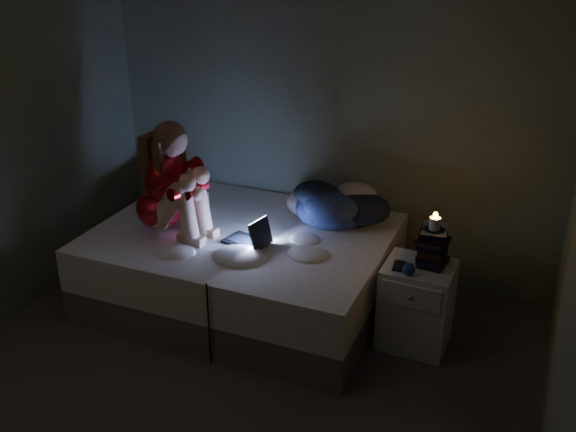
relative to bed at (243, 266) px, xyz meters
The scene contains 12 objects.
floor 1.19m from the bed, 72.37° to the right, with size 3.60×3.80×0.02m, color #3B3837.
wall_back 1.35m from the bed, 66.66° to the left, with size 3.60×0.02×2.60m, color #576046.
bed is the anchor object (origin of this frame).
pillow 0.75m from the bed, 166.20° to the left, with size 0.42×0.30×0.12m, color white.
woman 0.91m from the bed, 160.35° to the right, with size 0.52×0.34×0.83m, color #74000C, non-canonical shape.
laptop 0.43m from the bed, 55.79° to the right, with size 0.30×0.21×0.21m, color black, non-canonical shape.
clothes_pile 0.80m from the bed, 34.41° to the left, with size 0.57×0.45×0.34m, color navy, non-canonical shape.
nightstand 1.30m from the bed, ahead, with size 0.44×0.39×0.59m, color silver.
book_stack 1.43m from the bed, ahead, with size 0.19×0.25×0.28m, color black, non-canonical shape.
candle 1.50m from the bed, ahead, with size 0.07×0.07×0.08m, color beige.
phone 1.23m from the bed, ahead, with size 0.07×0.14×0.01m, color black.
blue_orb 1.33m from the bed, ahead, with size 0.08×0.08×0.08m, color navy.
Camera 1 is at (1.60, -2.69, 2.61)m, focal length 40.78 mm.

